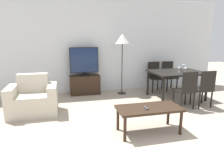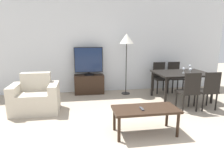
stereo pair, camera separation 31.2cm
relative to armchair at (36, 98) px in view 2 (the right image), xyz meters
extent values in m
plane|color=tan|center=(1.73, -2.23, -0.31)|extent=(18.00, 18.00, 0.00)
cube|color=silver|center=(1.73, 1.53, 1.04)|extent=(7.55, 0.06, 2.70)
cube|color=beige|center=(0.00, -0.03, -0.09)|extent=(0.63, 0.69, 0.45)
cube|color=beige|center=(0.00, 0.21, 0.33)|extent=(0.63, 0.20, 0.39)
cube|color=beige|center=(-0.41, -0.03, 0.00)|extent=(0.18, 0.69, 0.63)
cube|color=beige|center=(0.41, -0.03, 0.00)|extent=(0.18, 0.69, 0.63)
cube|color=black|center=(1.24, 1.27, -0.04)|extent=(0.84, 0.38, 0.55)
cylinder|color=black|center=(1.24, 1.27, 0.25)|extent=(0.28, 0.28, 0.03)
cylinder|color=black|center=(1.24, 1.27, 0.29)|extent=(0.04, 0.04, 0.05)
cube|color=black|center=(1.24, 1.27, 0.67)|extent=(0.80, 0.04, 0.71)
cube|color=#19284C|center=(1.24, 1.24, 0.67)|extent=(0.76, 0.01, 0.67)
cube|color=black|center=(2.04, -1.39, 0.13)|extent=(1.09, 0.53, 0.04)
cylinder|color=black|center=(1.55, -1.59, -0.10)|extent=(0.05, 0.05, 0.42)
cylinder|color=black|center=(2.53, -1.59, -0.10)|extent=(0.05, 0.05, 0.42)
cylinder|color=black|center=(1.55, -1.18, -0.10)|extent=(0.05, 0.05, 0.42)
cylinder|color=black|center=(2.53, -1.18, -0.10)|extent=(0.05, 0.05, 0.42)
cube|color=black|center=(3.57, 0.31, 0.39)|extent=(1.34, 1.01, 0.04)
cylinder|color=black|center=(2.97, -0.14, 0.03)|extent=(0.06, 0.06, 0.68)
cylinder|color=black|center=(4.18, -0.14, 0.03)|extent=(0.06, 0.06, 0.68)
cylinder|color=black|center=(2.97, 0.75, 0.03)|extent=(0.06, 0.06, 0.68)
cylinder|color=black|center=(4.18, 0.75, 0.03)|extent=(0.06, 0.06, 0.68)
cube|color=black|center=(3.34, -0.43, 0.10)|extent=(0.40, 0.40, 0.04)
cylinder|color=black|center=(3.18, -0.27, -0.11)|extent=(0.04, 0.04, 0.39)
cylinder|color=black|center=(3.50, -0.27, -0.11)|extent=(0.04, 0.04, 0.39)
cylinder|color=black|center=(3.18, -0.59, -0.11)|extent=(0.04, 0.04, 0.39)
cylinder|color=black|center=(3.50, -0.59, -0.11)|extent=(0.04, 0.04, 0.39)
cube|color=black|center=(3.34, -0.61, 0.34)|extent=(0.37, 0.04, 0.45)
cube|color=black|center=(3.81, 1.04, 0.10)|extent=(0.40, 0.40, 0.04)
cylinder|color=black|center=(3.65, 0.88, -0.11)|extent=(0.04, 0.04, 0.39)
cylinder|color=black|center=(3.97, 0.88, -0.11)|extent=(0.04, 0.04, 0.39)
cylinder|color=black|center=(3.65, 1.21, -0.11)|extent=(0.04, 0.04, 0.39)
cylinder|color=black|center=(3.97, 1.21, -0.11)|extent=(0.04, 0.04, 0.39)
cube|color=black|center=(3.81, 1.23, 0.34)|extent=(0.37, 0.04, 0.45)
cube|color=black|center=(3.81, -0.43, 0.10)|extent=(0.40, 0.40, 0.04)
cylinder|color=black|center=(3.65, -0.27, -0.11)|extent=(0.04, 0.04, 0.39)
cylinder|color=black|center=(3.97, -0.27, -0.11)|extent=(0.04, 0.04, 0.39)
cylinder|color=black|center=(3.65, -0.59, -0.11)|extent=(0.04, 0.04, 0.39)
cylinder|color=black|center=(3.97, -0.59, -0.11)|extent=(0.04, 0.04, 0.39)
cube|color=black|center=(3.81, -0.61, 0.34)|extent=(0.37, 0.04, 0.45)
cube|color=black|center=(3.34, 1.04, 0.10)|extent=(0.40, 0.40, 0.04)
cylinder|color=black|center=(3.18, 0.88, -0.11)|extent=(0.04, 0.04, 0.39)
cylinder|color=black|center=(3.50, 0.88, -0.11)|extent=(0.04, 0.04, 0.39)
cylinder|color=black|center=(3.18, 1.21, -0.11)|extent=(0.04, 0.04, 0.39)
cylinder|color=black|center=(3.50, 1.21, -0.11)|extent=(0.04, 0.04, 0.39)
cube|color=black|center=(3.34, 1.23, 0.34)|extent=(0.37, 0.04, 0.45)
cylinder|color=black|center=(2.28, 1.05, -0.30)|extent=(0.24, 0.24, 0.02)
cylinder|color=black|center=(2.28, 1.05, 0.42)|extent=(0.02, 0.02, 1.41)
cone|color=white|center=(2.28, 1.05, 1.26)|extent=(0.39, 0.39, 0.27)
cube|color=#38383D|center=(1.96, -1.43, 0.16)|extent=(0.04, 0.15, 0.02)
cylinder|color=silver|center=(3.56, 0.20, 0.42)|extent=(0.06, 0.06, 0.01)
cylinder|color=silver|center=(3.56, 0.20, 0.46)|extent=(0.01, 0.01, 0.07)
sphere|color=silver|center=(3.56, 0.20, 0.53)|extent=(0.07, 0.07, 0.07)
cylinder|color=silver|center=(3.98, 0.62, 0.42)|extent=(0.06, 0.06, 0.01)
cylinder|color=silver|center=(3.98, 0.62, 0.46)|extent=(0.01, 0.01, 0.07)
sphere|color=silver|center=(3.98, 0.62, 0.53)|extent=(0.07, 0.07, 0.07)
cylinder|color=silver|center=(3.69, 0.09, 0.42)|extent=(0.06, 0.06, 0.01)
cylinder|color=silver|center=(3.69, 0.09, 0.46)|extent=(0.01, 0.01, 0.07)
sphere|color=silver|center=(3.69, 0.09, 0.53)|extent=(0.07, 0.07, 0.07)
camera|label=1|loc=(0.66, -4.34, 1.31)|focal=32.00mm
camera|label=2|loc=(0.97, -4.40, 1.31)|focal=32.00mm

